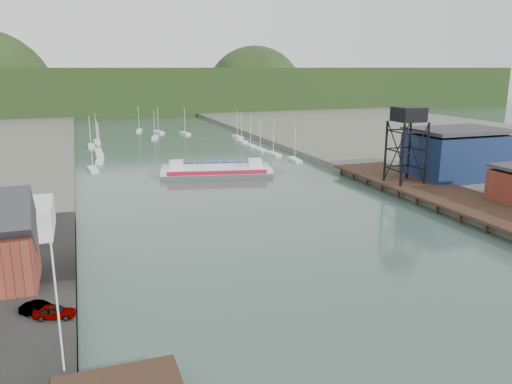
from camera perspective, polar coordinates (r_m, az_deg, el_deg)
ground at (r=50.01m, az=22.86°, el=-18.73°), size 600.00×600.00×0.00m
east_pier at (r=103.63m, az=21.60°, el=-0.50°), size 14.00×70.00×2.45m
flagpole at (r=44.22m, az=-21.76°, el=-11.86°), size 0.16×0.16×12.00m
lift_tower at (r=110.07m, az=17.01°, el=7.97°), size 6.50×6.50×16.00m
blue_shed at (r=122.10m, az=21.86°, el=4.04°), size 20.50×14.50×11.30m
marina_sailboats at (r=173.13m, az=-9.35°, el=5.30°), size 57.71×92.65×0.90m
distant_hills at (r=332.79m, az=-15.35°, el=10.86°), size 500.00×120.00×80.00m
chain_ferry at (r=124.83m, az=-4.56°, el=2.44°), size 28.79×16.41×3.90m
car_west_a at (r=55.46m, az=-22.03°, el=-12.55°), size 4.37×2.70×1.39m
car_west_b at (r=56.71m, az=-23.44°, el=-12.13°), size 4.22×3.10×1.33m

